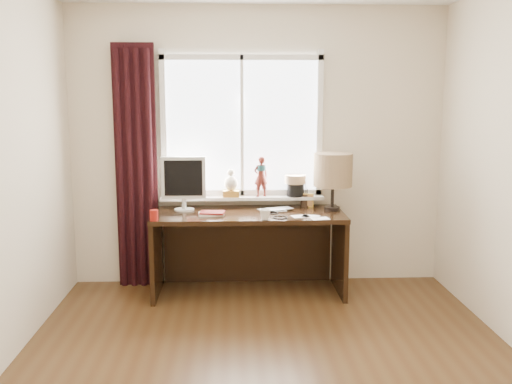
{
  "coord_description": "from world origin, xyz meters",
  "views": [
    {
      "loc": [
        -0.25,
        -3.36,
        1.79
      ],
      "look_at": [
        -0.05,
        1.25,
        1.0
      ],
      "focal_mm": 40.0,
      "sensor_mm": 36.0,
      "label": 1
    }
  ],
  "objects_px": {
    "table_lamp": "(333,171)",
    "mug": "(265,214)",
    "desk": "(248,236)",
    "laptop": "(276,210)",
    "monitor": "(184,180)",
    "red_cup": "(154,215)"
  },
  "relations": [
    {
      "from": "laptop",
      "to": "desk",
      "type": "bearing_deg",
      "value": 147.02
    },
    {
      "from": "laptop",
      "to": "monitor",
      "type": "relative_size",
      "value": 0.64
    },
    {
      "from": "red_cup",
      "to": "monitor",
      "type": "height_order",
      "value": "monitor"
    },
    {
      "from": "table_lamp",
      "to": "mug",
      "type": "bearing_deg",
      "value": -149.42
    },
    {
      "from": "red_cup",
      "to": "desk",
      "type": "height_order",
      "value": "red_cup"
    },
    {
      "from": "monitor",
      "to": "desk",
      "type": "bearing_deg",
      "value": -2.08
    },
    {
      "from": "desk",
      "to": "laptop",
      "type": "bearing_deg",
      "value": -11.45
    },
    {
      "from": "mug",
      "to": "red_cup",
      "type": "height_order",
      "value": "mug"
    },
    {
      "from": "desk",
      "to": "table_lamp",
      "type": "distance_m",
      "value": 0.98
    },
    {
      "from": "red_cup",
      "to": "table_lamp",
      "type": "distance_m",
      "value": 1.64
    },
    {
      "from": "laptop",
      "to": "monitor",
      "type": "bearing_deg",
      "value": 153.58
    },
    {
      "from": "laptop",
      "to": "mug",
      "type": "distance_m",
      "value": 0.37
    },
    {
      "from": "mug",
      "to": "red_cup",
      "type": "xyz_separation_m",
      "value": [
        -0.93,
        0.0,
        -0.0
      ]
    },
    {
      "from": "red_cup",
      "to": "monitor",
      "type": "distance_m",
      "value": 0.53
    },
    {
      "from": "table_lamp",
      "to": "red_cup",
      "type": "bearing_deg",
      "value": -166.52
    },
    {
      "from": "laptop",
      "to": "red_cup",
      "type": "relative_size",
      "value": 3.49
    },
    {
      "from": "mug",
      "to": "red_cup",
      "type": "bearing_deg",
      "value": 180.0
    },
    {
      "from": "laptop",
      "to": "table_lamp",
      "type": "distance_m",
      "value": 0.63
    },
    {
      "from": "laptop",
      "to": "red_cup",
      "type": "xyz_separation_m",
      "value": [
        -1.05,
        -0.35,
        0.03
      ]
    },
    {
      "from": "monitor",
      "to": "table_lamp",
      "type": "bearing_deg",
      "value": -1.82
    },
    {
      "from": "desk",
      "to": "table_lamp",
      "type": "xyz_separation_m",
      "value": [
        0.77,
        -0.02,
        0.61
      ]
    },
    {
      "from": "laptop",
      "to": "monitor",
      "type": "distance_m",
      "value": 0.87
    }
  ]
}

